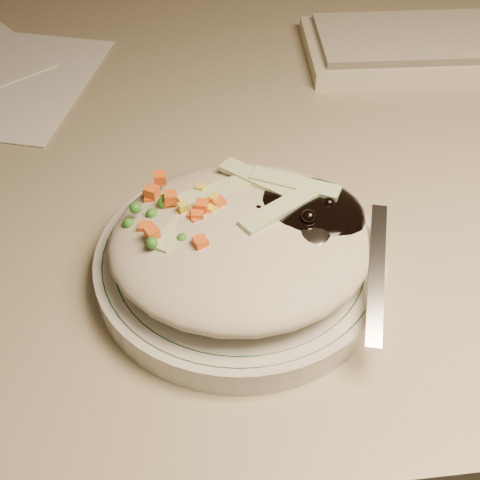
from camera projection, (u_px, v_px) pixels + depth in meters
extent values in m
cube|color=tan|center=(270.00, 156.00, 0.66)|extent=(1.40, 0.70, 0.04)
cylinder|color=beige|center=(240.00, 264.00, 0.51)|extent=(0.22, 0.22, 0.02)
torus|color=#144723|center=(240.00, 255.00, 0.50)|extent=(0.21, 0.21, 0.00)
torus|color=#144723|center=(240.00, 255.00, 0.50)|extent=(0.19, 0.19, 0.00)
ellipsoid|color=#B5AB93|center=(241.00, 241.00, 0.48)|extent=(0.19, 0.18, 0.04)
ellipsoid|color=black|center=(299.00, 217.00, 0.50)|extent=(0.10, 0.09, 0.03)
ellipsoid|color=orange|center=(177.00, 225.00, 0.49)|extent=(0.08, 0.08, 0.02)
sphere|color=black|center=(258.00, 212.00, 0.49)|extent=(0.01, 0.01, 0.01)
sphere|color=black|center=(296.00, 204.00, 0.49)|extent=(0.01, 0.01, 0.01)
sphere|color=black|center=(329.00, 204.00, 0.49)|extent=(0.01, 0.01, 0.01)
sphere|color=black|center=(315.00, 199.00, 0.50)|extent=(0.01, 0.01, 0.01)
sphere|color=black|center=(309.00, 218.00, 0.47)|extent=(0.01, 0.01, 0.01)
sphere|color=black|center=(294.00, 210.00, 0.49)|extent=(0.01, 0.01, 0.01)
sphere|color=black|center=(307.00, 199.00, 0.50)|extent=(0.01, 0.01, 0.01)
cube|color=orange|center=(171.00, 198.00, 0.48)|extent=(0.01, 0.01, 0.01)
cube|color=orange|center=(195.00, 227.00, 0.48)|extent=(0.01, 0.01, 0.01)
cube|color=orange|center=(152.00, 192.00, 0.50)|extent=(0.01, 0.01, 0.01)
cube|color=orange|center=(202.00, 206.00, 0.48)|extent=(0.01, 0.01, 0.01)
cube|color=orange|center=(198.00, 216.00, 0.48)|extent=(0.01, 0.01, 0.01)
cube|color=orange|center=(150.00, 197.00, 0.51)|extent=(0.01, 0.01, 0.01)
cube|color=orange|center=(168.00, 201.00, 0.49)|extent=(0.01, 0.01, 0.01)
cube|color=orange|center=(195.00, 219.00, 0.48)|extent=(0.01, 0.01, 0.01)
cube|color=orange|center=(218.00, 203.00, 0.49)|extent=(0.01, 0.01, 0.01)
cube|color=orange|center=(160.00, 178.00, 0.50)|extent=(0.01, 0.01, 0.01)
cube|color=orange|center=(152.00, 233.00, 0.46)|extent=(0.01, 0.01, 0.01)
cube|color=orange|center=(200.00, 243.00, 0.46)|extent=(0.01, 0.01, 0.01)
cube|color=orange|center=(146.00, 229.00, 0.48)|extent=(0.01, 0.01, 0.01)
cube|color=orange|center=(151.00, 200.00, 0.50)|extent=(0.01, 0.01, 0.01)
sphere|color=#388C28|center=(196.00, 212.00, 0.49)|extent=(0.01, 0.01, 0.01)
sphere|color=#388C28|center=(152.00, 243.00, 0.45)|extent=(0.01, 0.01, 0.01)
sphere|color=#388C28|center=(152.00, 214.00, 0.48)|extent=(0.01, 0.01, 0.01)
sphere|color=#388C28|center=(135.00, 208.00, 0.48)|extent=(0.01, 0.01, 0.01)
sphere|color=#388C28|center=(192.00, 208.00, 0.49)|extent=(0.01, 0.01, 0.01)
sphere|color=#388C28|center=(204.00, 241.00, 0.47)|extent=(0.01, 0.01, 0.01)
sphere|color=#388C28|center=(176.00, 221.00, 0.48)|extent=(0.01, 0.01, 0.01)
sphere|color=#388C28|center=(168.00, 240.00, 0.47)|extent=(0.01, 0.01, 0.01)
sphere|color=#388C28|center=(129.00, 223.00, 0.48)|extent=(0.01, 0.01, 0.01)
sphere|color=#388C28|center=(166.00, 199.00, 0.49)|extent=(0.01, 0.01, 0.01)
sphere|color=#388C28|center=(163.00, 202.00, 0.49)|extent=(0.01, 0.01, 0.01)
sphere|color=#388C28|center=(153.00, 230.00, 0.47)|extent=(0.01, 0.01, 0.01)
sphere|color=#388C28|center=(182.00, 239.00, 0.46)|extent=(0.01, 0.01, 0.01)
sphere|color=#388C28|center=(222.00, 193.00, 0.50)|extent=(0.01, 0.01, 0.01)
cube|color=yellow|center=(190.00, 208.00, 0.49)|extent=(0.01, 0.01, 0.01)
cube|color=yellow|center=(211.00, 210.00, 0.48)|extent=(0.01, 0.01, 0.01)
cube|color=yellow|center=(175.00, 207.00, 0.49)|extent=(0.01, 0.01, 0.01)
cube|color=yellow|center=(183.00, 208.00, 0.48)|extent=(0.01, 0.01, 0.01)
cube|color=yellow|center=(176.00, 223.00, 0.48)|extent=(0.01, 0.01, 0.01)
cube|color=yellow|center=(213.00, 199.00, 0.49)|extent=(0.01, 0.01, 0.01)
cube|color=yellow|center=(201.00, 189.00, 0.50)|extent=(0.01, 0.01, 0.01)
cube|color=yellow|center=(190.00, 223.00, 0.48)|extent=(0.01, 0.01, 0.01)
cube|color=#B2D18C|center=(221.00, 189.00, 0.50)|extent=(0.07, 0.04, 0.00)
cube|color=#B2D18C|center=(260.00, 180.00, 0.50)|extent=(0.06, 0.06, 0.00)
cube|color=#B2D18C|center=(184.00, 221.00, 0.48)|extent=(0.05, 0.06, 0.00)
cube|color=#B2D18C|center=(295.00, 183.00, 0.50)|extent=(0.07, 0.04, 0.00)
cube|color=#B2D18C|center=(249.00, 234.00, 0.47)|extent=(0.07, 0.02, 0.00)
cube|color=#B2D18C|center=(281.00, 208.00, 0.48)|extent=(0.07, 0.05, 0.00)
ellipsoid|color=silver|center=(309.00, 229.00, 0.47)|extent=(0.05, 0.05, 0.01)
cube|color=silver|center=(377.00, 273.00, 0.46)|extent=(0.04, 0.11, 0.03)
cube|color=beige|center=(475.00, 47.00, 0.76)|extent=(0.39, 0.16, 0.02)
cube|color=beige|center=(478.00, 36.00, 0.75)|extent=(0.36, 0.13, 0.01)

